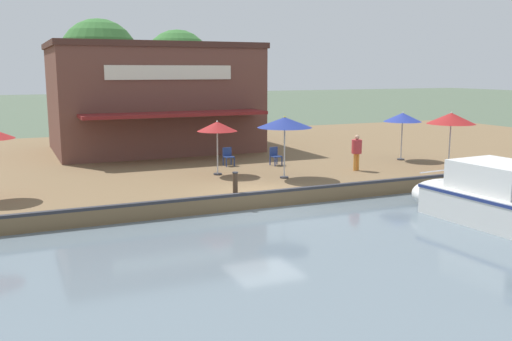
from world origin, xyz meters
The scene contains 15 objects.
ground_plane centered at (0.00, 0.00, 0.00)m, with size 220.00×220.00×0.00m, color #4C5B47.
quay_deck centered at (-11.00, 0.00, 0.30)m, with size 22.00×56.00×0.60m, color brown.
quay_edge_fender centered at (-0.10, 0.00, 0.65)m, with size 0.20×50.40×0.10m, color #2D2D33.
waterfront_restaurant centered at (-13.34, -0.70, 3.53)m, with size 9.28×10.90×5.85m.
patio_umbrella_mid_patio_right centered at (-4.35, -0.18, 2.67)m, with size 1.71×1.71×2.32m.
patio_umbrella_near_quay_edge centered at (-4.49, 9.59, 2.72)m, with size 1.86×1.86×2.39m.
patio_umbrella_mid_patio_left centered at (-1.56, 9.96, 2.88)m, with size 2.15×2.15×2.58m.
patio_umbrella_back_row centered at (-2.50, 2.08, 2.91)m, with size 2.25×2.25×2.57m.
cafe_chair_far_corner_seat centered at (-5.60, 3.15, 1.08)m, with size 0.51×0.51×0.85m.
cafe_chair_under_first_umbrella centered at (-6.36, 1.07, 1.08)m, with size 0.45×0.45×0.85m.
person_mid_patio centered at (-2.82, 5.83, 1.59)m, with size 0.45×0.45×1.59m.
motorboat_second_along centered at (5.14, 6.31, 0.81)m, with size 8.09×3.25×2.09m.
mooring_post centered at (-0.35, -0.97, 1.03)m, with size 0.22×0.22×0.83m.
tree_downstream_bank centered at (-18.92, 2.28, 5.32)m, with size 4.67×4.45×7.07m.
tree_upstream_bank centered at (-15.41, -3.35, 5.55)m, with size 4.69×4.47×7.31m.
Camera 1 is at (18.27, -8.40, 5.02)m, focal length 40.00 mm.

